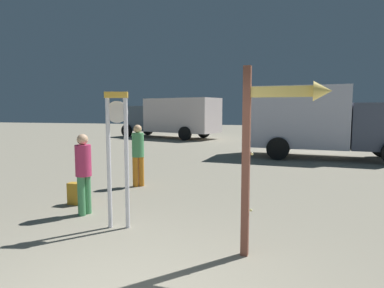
# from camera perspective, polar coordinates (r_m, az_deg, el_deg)

# --- Properties ---
(standing_clock) EXTENTS (0.39, 0.16, 2.30)m
(standing_clock) POSITION_cam_1_polar(r_m,az_deg,el_deg) (5.65, -12.73, -0.67)
(standing_clock) COLOR white
(standing_clock) RESTS_ON ground_plane
(arrow_sign) EXTENTS (1.10, 0.27, 2.58)m
(arrow_sign) POSITION_cam_1_polar(r_m,az_deg,el_deg) (4.43, 13.72, 1.89)
(arrow_sign) COLOR brown
(arrow_sign) RESTS_ON ground_plane
(person_near_clock) EXTENTS (0.30, 0.30, 1.55)m
(person_near_clock) POSITION_cam_1_polar(r_m,az_deg,el_deg) (6.62, -18.20, -4.27)
(person_near_clock) COLOR #459058
(person_near_clock) RESTS_ON ground_plane
(backpack) EXTENTS (0.29, 0.22, 0.46)m
(backpack) POSITION_cam_1_polar(r_m,az_deg,el_deg) (7.52, -19.44, -8.08)
(backpack) COLOR gold
(backpack) RESTS_ON ground_plane
(person_distant) EXTENTS (0.31, 0.31, 1.62)m
(person_distant) POSITION_cam_1_polar(r_m,az_deg,el_deg) (8.71, -9.29, -1.40)
(person_distant) COLOR orange
(person_distant) RESTS_ON ground_plane
(box_truck_near) EXTENTS (6.17, 3.03, 2.95)m
(box_truck_near) POSITION_cam_1_polar(r_m,az_deg,el_deg) (14.67, 20.04, 3.99)
(box_truck_near) COLOR silver
(box_truck_near) RESTS_ON ground_plane
(box_truck_far) EXTENTS (7.53, 4.68, 2.77)m
(box_truck_far) POSITION_cam_1_polar(r_m,az_deg,el_deg) (23.44, -3.23, 4.81)
(box_truck_far) COLOR silver
(box_truck_far) RESTS_ON ground_plane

